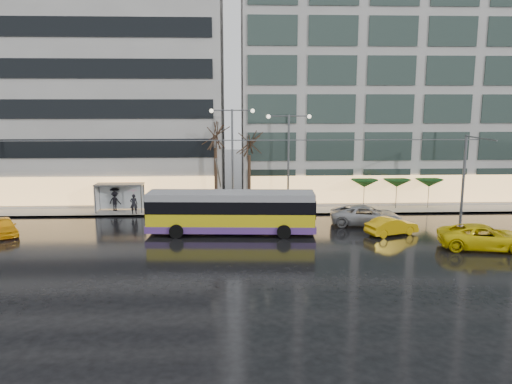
{
  "coord_description": "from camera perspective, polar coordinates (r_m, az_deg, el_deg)",
  "views": [
    {
      "loc": [
        2.24,
        -33.37,
        9.82
      ],
      "look_at": [
        3.85,
        5.0,
        2.82
      ],
      "focal_mm": 35.0,
      "sensor_mm": 36.0,
      "label": 1
    }
  ],
  "objects": [
    {
      "name": "sedan_silver",
      "position": [
        41.04,
        12.48,
        -2.63
      ],
      "size": [
        6.04,
        3.44,
        1.59
      ],
      "primitive_type": "imported",
      "rotation": [
        0.0,
        0.0,
        1.42
      ],
      "color": "#9C9CA0",
      "rests_on": "ground"
    },
    {
      "name": "parasol_a",
      "position": [
        46.49,
        12.28,
        0.96
      ],
      "size": [
        2.5,
        2.5,
        2.65
      ],
      "color": "#595B60",
      "rests_on": "sidewalk"
    },
    {
      "name": "ground",
      "position": [
        34.85,
        -6.03,
        -6.1
      ],
      "size": [
        140.0,
        140.0,
        0.0
      ],
      "primitive_type": "plane",
      "color": "black",
      "rests_on": "ground"
    },
    {
      "name": "taxi_c",
      "position": [
        37.03,
        24.64,
        -4.7
      ],
      "size": [
        6.35,
        3.82,
        1.65
      ],
      "primitive_type": "imported",
      "rotation": [
        0.0,
        0.0,
        1.38
      ],
      "color": "yellow",
      "rests_on": "ground"
    },
    {
      "name": "catenary",
      "position": [
        41.7,
        -4.1,
        2.63
      ],
      "size": [
        42.24,
        5.12,
        7.0
      ],
      "color": "#595B60",
      "rests_on": "ground"
    },
    {
      "name": "bus_shelter",
      "position": [
        45.99,
        -15.72,
        0.1
      ],
      "size": [
        4.2,
        1.6,
        2.51
      ],
      "color": "#595B60",
      "rests_on": "sidewalk"
    },
    {
      "name": "street_lamp_near",
      "position": [
        44.33,
        -2.72,
        5.36
      ],
      "size": [
        3.96,
        0.36,
        9.03
      ],
      "color": "#595B60",
      "rests_on": "sidewalk"
    },
    {
      "name": "sidewalk",
      "position": [
        48.36,
        -2.64,
        -1.31
      ],
      "size": [
        80.0,
        10.0,
        0.15
      ],
      "primitive_type": "cube",
      "color": "gray",
      "rests_on": "ground"
    },
    {
      "name": "tree_b",
      "position": [
        44.72,
        -0.79,
        5.94
      ],
      "size": [
        3.2,
        3.2,
        7.7
      ],
      "color": "black",
      "rests_on": "sidewalk"
    },
    {
      "name": "building_left",
      "position": [
        55.47,
        -22.03,
        10.96
      ],
      "size": [
        34.0,
        14.0,
        22.0
      ],
      "primitive_type": "cube",
      "color": "#9E9A97",
      "rests_on": "sidewalk"
    },
    {
      "name": "taxi_b",
      "position": [
        38.55,
        15.24,
        -3.78
      ],
      "size": [
        4.26,
        2.76,
        1.33
      ],
      "primitive_type": "imported",
      "rotation": [
        0.0,
        0.0,
        1.94
      ],
      "color": "#E1A80B",
      "rests_on": "ground"
    },
    {
      "name": "parasol_b",
      "position": [
        47.34,
        15.8,
        0.97
      ],
      "size": [
        2.5,
        2.5,
        2.65
      ],
      "color": "#595B60",
      "rests_on": "sidewalk"
    },
    {
      "name": "street_lamp_far",
      "position": [
        44.61,
        3.74,
        5.02
      ],
      "size": [
        3.96,
        0.36,
        8.53
      ],
      "color": "#595B60",
      "rests_on": "sidewalk"
    },
    {
      "name": "parasol_c",
      "position": [
        48.35,
        19.18,
        0.98
      ],
      "size": [
        2.5,
        2.5,
        2.65
      ],
      "color": "#595B60",
      "rests_on": "sidewalk"
    },
    {
      "name": "pedestrian_b",
      "position": [
        47.22,
        -13.27,
        -0.6
      ],
      "size": [
        1.07,
        0.93,
        1.89
      ],
      "color": "black",
      "rests_on": "sidewalk"
    },
    {
      "name": "pedestrian_a",
      "position": [
        44.49,
        -13.82,
        -0.65
      ],
      "size": [
        1.14,
        1.15,
        2.19
      ],
      "color": "black",
      "rests_on": "sidewalk"
    },
    {
      "name": "building_right",
      "position": [
        55.06,
        15.72,
        12.9
      ],
      "size": [
        32.0,
        14.0,
        25.0
      ],
      "primitive_type": "cube",
      "color": "#9E9A97",
      "rests_on": "sidewalk"
    },
    {
      "name": "kerb",
      "position": [
        43.52,
        -2.67,
        -2.62
      ],
      "size": [
        80.0,
        0.1,
        0.15
      ],
      "primitive_type": "cube",
      "color": "slate",
      "rests_on": "ground"
    },
    {
      "name": "pedestrian_c",
      "position": [
        46.32,
        -15.82,
        -0.72
      ],
      "size": [
        1.27,
        1.03,
        2.11
      ],
      "color": "black",
      "rests_on": "sidewalk"
    },
    {
      "name": "tree_a",
      "position": [
        44.49,
        -4.68,
        6.77
      ],
      "size": [
        3.2,
        3.2,
        8.4
      ],
      "color": "black",
      "rests_on": "sidewalk"
    },
    {
      "name": "trolleybus",
      "position": [
        37.32,
        -2.86,
        -2.47
      ],
      "size": [
        12.58,
        5.18,
        5.77
      ],
      "color": "gold",
      "rests_on": "ground"
    },
    {
      "name": "taxi_a",
      "position": [
        41.55,
        -26.87,
        -3.55
      ],
      "size": [
        3.4,
        4.08,
        1.31
      ],
      "primitive_type": "imported",
      "rotation": [
        0.0,
        0.0,
        0.58
      ],
      "color": "#FFAF0D",
      "rests_on": "ground"
    }
  ]
}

